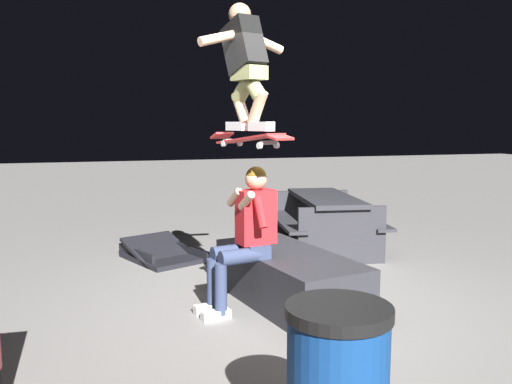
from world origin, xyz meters
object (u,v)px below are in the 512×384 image
ledge_box_main (289,279)px  picnic_table_back (325,214)px  kicker_ramp (163,255)px  skater_airborne (245,61)px  person_sitting_on_ledge (246,231)px  skateboard (249,139)px

ledge_box_main → picnic_table_back: size_ratio=0.92×
kicker_ramp → picnic_table_back: bearing=-92.6°
kicker_ramp → picnic_table_back: picnic_table_back is taller
ledge_box_main → skater_airborne: size_ratio=1.53×
person_sitting_on_ledge → kicker_ramp: 2.23m
person_sitting_on_ledge → skateboard: (-0.03, -0.03, 0.84)m
skateboard → picnic_table_back: skateboard is taller
skateboard → kicker_ramp: skateboard is taller
person_sitting_on_ledge → kicker_ramp: (2.05, 0.53, -0.69)m
picnic_table_back → kicker_ramp: bearing=87.4°
skateboard → ledge_box_main: bearing=-80.8°
skateboard → picnic_table_back: size_ratio=0.55×
skater_airborne → person_sitting_on_ledge: bearing=161.5°
kicker_ramp → ledge_box_main: bearing=-154.3°
ledge_box_main → skateboard: bearing=99.2°
skater_airborne → ledge_box_main: bearing=-88.2°
person_sitting_on_ledge → skateboard: bearing=-139.2°
ledge_box_main → person_sitting_on_ledge: 0.66m
ledge_box_main → person_sitting_on_ledge: (-0.04, 0.44, 0.50)m
kicker_ramp → picnic_table_back: 2.24m
person_sitting_on_ledge → skater_airborne: (0.02, -0.01, 1.53)m
picnic_table_back → person_sitting_on_ledge: bearing=139.7°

